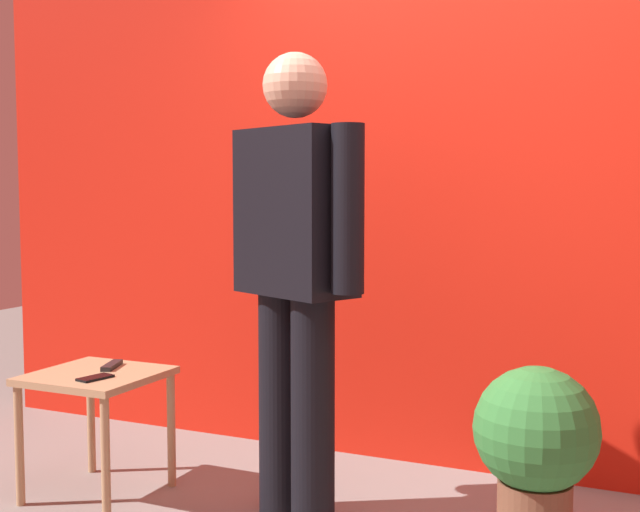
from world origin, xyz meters
TOP-DOWN VIEW (x-y plane):
  - back_wall_red at (0.00, 1.22)m, footprint 5.61×0.12m
  - standing_person at (-0.58, 0.32)m, footprint 0.70×0.43m
  - side_table at (-1.46, 0.20)m, footprint 0.50×0.50m
  - cell_phone at (-1.39, 0.11)m, footprint 0.10×0.16m
  - tv_remote at (-1.46, 0.30)m, footprint 0.10×0.17m
  - potted_plant at (0.33, 0.36)m, footprint 0.44×0.44m

SIDE VIEW (x-z plane):
  - potted_plant at x=0.33m, z-range 0.06..0.75m
  - side_table at x=-1.46m, z-range 0.18..0.72m
  - cell_phone at x=-1.39m, z-range 0.53..0.54m
  - tv_remote at x=-1.46m, z-range 0.53..0.55m
  - standing_person at x=-0.58m, z-range 0.11..1.93m
  - back_wall_red at x=0.00m, z-range 0.00..3.16m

